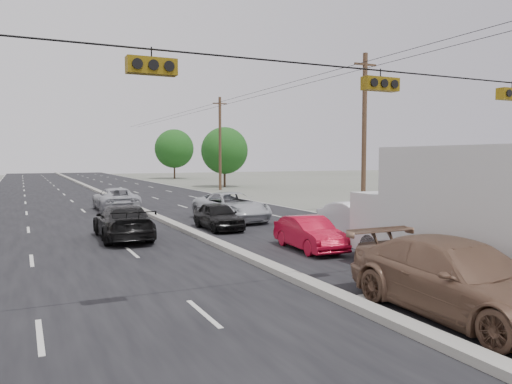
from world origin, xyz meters
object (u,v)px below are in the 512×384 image
utility_pole_right_c (220,143)px  red_sedan (310,234)px  tan_sedan (459,280)px  queue_car_d (408,221)px  tree_right_far (174,149)px  box_truck (460,211)px  tree_right_mid (225,151)px  queue_car_b (360,221)px  queue_car_a (218,216)px  utility_pole_right_b (364,132)px  oncoming_near (123,222)px  oncoming_far (116,199)px  queue_car_c (231,207)px

utility_pole_right_c → red_sedan: size_ratio=2.58×
tan_sedan → queue_car_d: 10.78m
tree_right_far → box_truck: bearing=-99.3°
tree_right_far → queue_car_d: 64.58m
tree_right_mid → queue_car_b: size_ratio=1.49×
tree_right_far → queue_car_a: size_ratio=2.10×
utility_pole_right_b → tree_right_mid: size_ratio=1.40×
tree_right_far → tan_sedan: (-14.36, -72.61, -4.11)m
oncoming_near → oncoming_far: size_ratio=0.95×
tree_right_mid → tan_sedan: tree_right_mid is taller
red_sedan → oncoming_near: bearing=140.8°
tree_right_mid → red_sedan: size_ratio=1.84×
oncoming_far → queue_car_d: bearing=119.1°
box_truck → queue_car_c: box_truck is taller
queue_car_c → oncoming_near: bearing=-155.6°
tan_sedan → queue_car_d: (6.42, 8.66, -0.06)m
utility_pole_right_b → queue_car_b: bearing=-128.0°
queue_car_c → utility_pole_right_b: bearing=-5.8°
box_truck → tree_right_far: bearing=83.0°
tree_right_mid → tan_sedan: (-13.36, -47.61, -3.49)m
utility_pole_right_c → tree_right_mid: 5.64m
queue_car_a → tree_right_far: bearing=75.9°
red_sedan → box_truck: bearing=-69.5°
utility_pole_right_b → tree_right_mid: utility_pole_right_b is taller
queue_car_c → tree_right_far: bearing=71.6°
red_sedan → oncoming_near: 8.16m
oncoming_far → utility_pole_right_c: bearing=-129.4°
oncoming_near → utility_pole_right_b: bearing=-165.2°
queue_car_a → utility_pole_right_c: bearing=68.5°
red_sedan → queue_car_b: queue_car_b is taller
tree_right_far → oncoming_far: (-17.40, -46.68, -4.20)m
utility_pole_right_b → queue_car_a: utility_pole_right_b is taller
queue_car_b → tree_right_mid: bearing=78.9°
queue_car_a → oncoming_near: oncoming_near is taller
queue_car_b → oncoming_far: size_ratio=0.88×
utility_pole_right_c → red_sedan: 35.97m
queue_car_a → oncoming_far: (-3.02, 11.14, 0.09)m
box_truck → tree_right_mid: bearing=79.2°
utility_pole_right_b → tan_sedan: (-10.86, -17.61, -4.27)m
queue_car_b → queue_car_d: (1.89, -0.86, -0.01)m
tree_right_far → oncoming_near: 61.96m
utility_pole_right_b → tree_right_far: (3.50, 55.00, -0.15)m
box_truck → oncoming_far: 24.08m
box_truck → queue_car_d: size_ratio=1.43×
tree_right_mid → queue_car_b: bearing=-103.1°
queue_car_a → oncoming_near: size_ratio=0.75×
tree_right_mid → queue_car_a: 35.62m
oncoming_far → oncoming_near: bearing=82.3°
queue_car_c → oncoming_near: (-6.63, -3.82, -0.04)m
tree_right_mid → queue_car_c: size_ratio=1.26×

